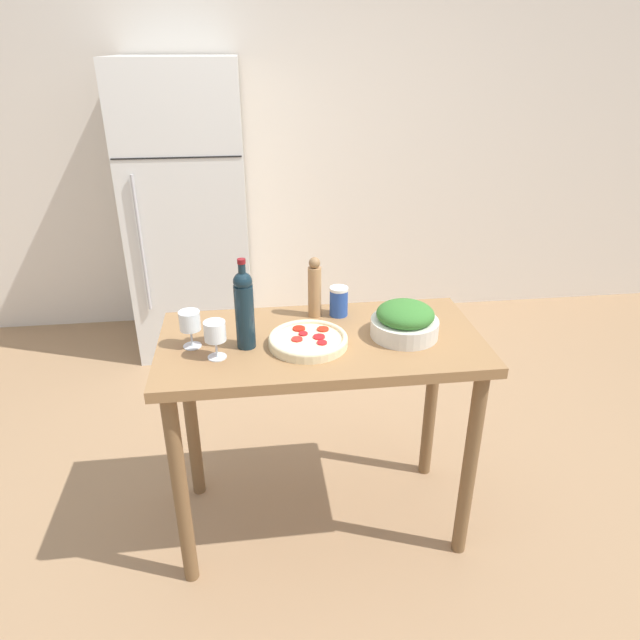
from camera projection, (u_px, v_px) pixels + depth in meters
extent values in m
plane|color=#9E7A56|center=(321.00, 517.00, 2.51)|extent=(14.00, 14.00, 0.00)
cube|color=silver|center=(280.00, 138.00, 3.89)|extent=(6.40, 0.06, 2.60)
cube|color=silver|center=(189.00, 212.00, 3.64)|extent=(0.73, 0.68, 1.82)
cube|color=black|center=(177.00, 158.00, 3.16)|extent=(0.71, 0.01, 0.01)
cylinder|color=#B2B2B7|center=(141.00, 245.00, 3.33)|extent=(0.02, 0.02, 0.82)
cube|color=olive|center=(321.00, 343.00, 2.13)|extent=(1.20, 0.60, 0.04)
cylinder|color=brown|center=(181.00, 493.00, 2.05)|extent=(0.06, 0.06, 0.85)
cylinder|color=brown|center=(469.00, 467.00, 2.17)|extent=(0.06, 0.06, 0.85)
cylinder|color=brown|center=(191.00, 415.00, 2.48)|extent=(0.06, 0.06, 0.85)
cylinder|color=brown|center=(431.00, 397.00, 2.60)|extent=(0.06, 0.06, 0.85)
cylinder|color=#142833|center=(245.00, 317.00, 2.01)|extent=(0.07, 0.07, 0.24)
sphere|color=#142833|center=(243.00, 281.00, 1.95)|extent=(0.07, 0.07, 0.07)
cylinder|color=#142833|center=(242.00, 273.00, 1.94)|extent=(0.03, 0.03, 0.07)
cylinder|color=maroon|center=(241.00, 261.00, 1.92)|extent=(0.03, 0.03, 0.02)
cylinder|color=silver|center=(217.00, 357.00, 1.99)|extent=(0.07, 0.07, 0.00)
cylinder|color=silver|center=(216.00, 348.00, 1.97)|extent=(0.01, 0.01, 0.07)
cylinder|color=white|center=(215.00, 331.00, 1.94)|extent=(0.08, 0.08, 0.07)
cylinder|color=maroon|center=(215.00, 337.00, 1.95)|extent=(0.07, 0.07, 0.03)
cylinder|color=silver|center=(193.00, 346.00, 2.06)|extent=(0.07, 0.07, 0.00)
cylinder|color=silver|center=(192.00, 337.00, 2.04)|extent=(0.01, 0.01, 0.07)
cylinder|color=white|center=(190.00, 321.00, 2.01)|extent=(0.08, 0.08, 0.07)
cylinder|color=maroon|center=(190.00, 327.00, 2.03)|extent=(0.07, 0.07, 0.02)
cylinder|color=#AD7F51|center=(315.00, 292.00, 2.25)|extent=(0.05, 0.05, 0.21)
sphere|color=#936C45|center=(315.00, 263.00, 2.20)|extent=(0.05, 0.05, 0.05)
cylinder|color=silver|center=(404.00, 328.00, 2.12)|extent=(0.25, 0.25, 0.07)
ellipsoid|color=#38752D|center=(405.00, 314.00, 2.10)|extent=(0.21, 0.21, 0.09)
cylinder|color=beige|center=(308.00, 342.00, 2.06)|extent=(0.29, 0.29, 0.03)
torus|color=beige|center=(308.00, 338.00, 2.06)|extent=(0.29, 0.29, 0.02)
cylinder|color=red|center=(303.00, 334.00, 2.09)|extent=(0.03, 0.03, 0.01)
cylinder|color=red|center=(297.00, 339.00, 2.05)|extent=(0.04, 0.04, 0.01)
cylinder|color=red|center=(322.00, 343.00, 2.02)|extent=(0.04, 0.04, 0.01)
cylinder|color=red|center=(319.00, 337.00, 2.07)|extent=(0.04, 0.04, 0.01)
cylinder|color=red|center=(323.00, 329.00, 2.12)|extent=(0.04, 0.04, 0.01)
cylinder|color=red|center=(299.00, 329.00, 2.13)|extent=(0.05, 0.05, 0.01)
cylinder|color=#284CA3|center=(339.00, 303.00, 2.28)|extent=(0.07, 0.07, 0.11)
cylinder|color=white|center=(339.00, 289.00, 2.25)|extent=(0.07, 0.07, 0.01)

